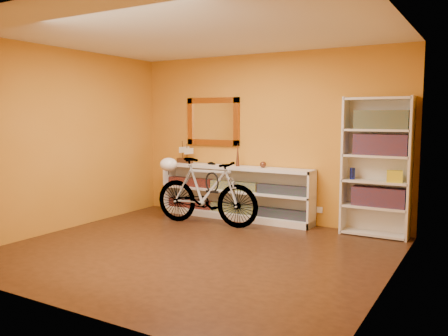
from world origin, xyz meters
The scene contains 24 objects.
floor centered at (0.00, 0.00, -0.01)m, with size 4.50×4.00×0.01m, color black.
ceiling centered at (0.00, 0.00, 2.60)m, with size 4.50×4.00×0.01m, color silver.
back_wall centered at (0.00, 2.00, 1.30)m, with size 4.50×0.01×2.60m, color #C0781C.
left_wall centered at (-2.25, 0.00, 1.30)m, with size 0.01×4.00×2.60m, color #C0781C.
right_wall centered at (2.25, 0.00, 1.30)m, with size 0.01×4.00×2.60m, color #C0781C.
gilt_mirror centered at (-0.95, 1.97, 1.55)m, with size 0.98×0.06×0.78m, color #93531A.
wall_socket centered at (0.90, 1.99, 0.25)m, with size 0.09×0.01×0.09m, color silver.
console_unit centered at (-0.45, 1.81, 0.42)m, with size 2.60×0.35×0.85m, color silver, non-canonical shape.
cd_row_lower centered at (-0.45, 1.79, 0.17)m, with size 2.50×0.13×0.14m, color black.
cd_row_upper centered at (-0.45, 1.79, 0.54)m, with size 2.50×0.13×0.14m, color navy.
model_ship centered at (-1.42, 1.81, 1.04)m, with size 0.31×0.12×0.37m, color #381F0F, non-canonical shape.
toy_car centered at (-0.88, 1.81, 0.85)m, with size 0.00×0.00×0.00m, color black.
bronze_ornament centered at (-0.40, 1.81, 1.03)m, with size 0.06×0.06×0.37m, color brown.
decorative_orb centered at (0.04, 1.81, 0.90)m, with size 0.10×0.10×0.10m, color brown.
bookcase centered at (1.73, 1.84, 0.95)m, with size 0.90×0.30×1.90m, color silver, non-canonical shape.
book_row_a centered at (1.78, 1.84, 0.55)m, with size 0.70×0.22×0.26m, color maroon.
book_row_b centered at (1.78, 1.84, 1.25)m, with size 0.70×0.22×0.28m, color maroon.
book_row_c centered at (1.78, 1.84, 1.59)m, with size 0.70×0.22×0.25m, color #194D58.
travel_mug centered at (1.41, 1.82, 0.84)m, with size 0.07×0.07×0.16m, color navy.
red_tin centered at (1.53, 1.87, 1.56)m, with size 0.14×0.14×0.18m, color maroon.
yellow_bag centered at (1.98, 1.80, 0.84)m, with size 0.20×0.13×0.15m, color yellow.
bicycle centered at (-0.62, 1.22, 0.51)m, with size 1.72×0.45×1.01m, color silver.
helmet centered at (-1.27, 1.17, 0.89)m, with size 0.28×0.27×0.21m, color white.
u_lock centered at (-0.52, 1.23, 0.66)m, with size 0.23×0.23×0.02m, color black.
Camera 1 is at (3.07, -4.57, 1.63)m, focal length 37.02 mm.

